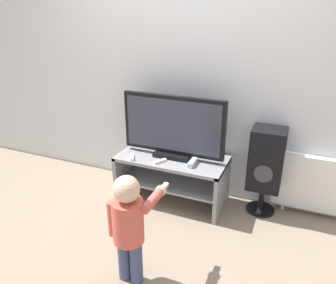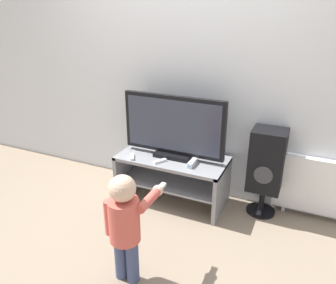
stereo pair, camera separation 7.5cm
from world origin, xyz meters
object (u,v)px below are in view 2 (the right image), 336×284
Objects in this scene: remote_secondary at (160,161)px; speaker_tower at (267,162)px; remote_primary at (132,157)px; child at (125,220)px; radiator at (320,187)px; game_console at (192,163)px; television at (173,128)px.

speaker_tower is (0.91, 0.29, 0.04)m from remote_secondary.
child is (0.48, -0.90, 0.01)m from remote_primary.
speaker_tower is 1.04× the size of radiator.
remote_secondary is 0.16× the size of radiator.
game_console is 0.59m from remote_primary.
speaker_tower is at bearing 17.76° from remote_secondary.
television is 1.25× the size of radiator.
game_console is 0.30m from remote_secondary.
child is at bearing -131.63° from radiator.
speaker_tower is at bearing 14.85° from remote_primary.
remote_primary is (-0.34, -0.19, -0.28)m from television.
television is 5.98× the size of game_console.
remote_primary is 1.24m from speaker_tower.
child is at bearing -95.65° from game_console.
child is 1.00× the size of speaker_tower.
television is 1.41m from radiator.
speaker_tower is (0.72, 1.22, 0.03)m from child.
child is at bearing -62.11° from remote_primary.
game_console is 1.28× the size of remote_primary.
remote_primary is 0.16× the size of child.
game_console is at bearing 84.35° from child.
radiator is (1.19, 1.34, -0.17)m from child.
speaker_tower is at bearing 19.88° from game_console.
child is (-0.10, -1.00, -0.00)m from game_console.
remote_secondary is 0.95m from child.
radiator is (1.09, 0.34, -0.17)m from game_console.
child is 1.80m from radiator.
remote_primary is at bearing -165.15° from speaker_tower.
television is 1.20× the size of speaker_tower.
game_console reaches higher than remote_secondary.
game_console is 0.66m from speaker_tower.
remote_secondary is at bearing -162.24° from speaker_tower.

